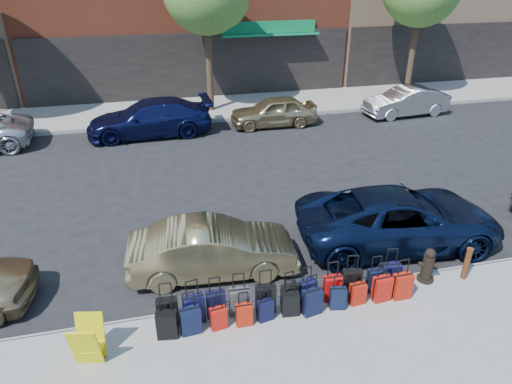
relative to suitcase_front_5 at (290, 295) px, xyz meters
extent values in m
plane|color=black|center=(-0.06, 4.82, -0.42)|extent=(120.00, 120.00, 0.00)
cube|color=gray|center=(-0.06, -1.68, -0.34)|extent=(60.00, 4.00, 0.15)
cube|color=gray|center=(-0.06, 14.82, -0.34)|extent=(60.00, 4.00, 0.15)
cube|color=gray|center=(-0.06, 0.34, -0.34)|extent=(60.00, 0.08, 0.15)
cube|color=gray|center=(-0.06, 12.80, -0.34)|extent=(60.00, 0.08, 0.15)
cube|color=black|center=(-0.06, 16.77, 1.28)|extent=(16.66, 0.15, 3.40)
cube|color=#0B683A|center=(3.94, 16.42, 2.78)|extent=(5.00, 0.91, 0.27)
cube|color=#0B683A|center=(3.94, 16.72, 3.13)|extent=(5.00, 0.10, 0.60)
cube|color=black|center=(15.94, 16.77, 1.28)|extent=(14.70, 0.15, 3.40)
cylinder|color=black|center=(0.44, 14.32, 2.13)|extent=(0.30, 0.30, 4.80)
cylinder|color=black|center=(10.94, 14.32, 2.13)|extent=(0.30, 0.30, 4.80)
cube|color=black|center=(-2.56, 0.02, 0.05)|extent=(0.43, 0.26, 0.63)
cylinder|color=black|center=(-2.56, 0.02, 0.72)|extent=(0.24, 0.05, 0.03)
cube|color=black|center=(-2.03, -0.02, 0.05)|extent=(0.45, 0.30, 0.63)
cylinder|color=black|center=(-2.03, -0.02, 0.73)|extent=(0.24, 0.07, 0.03)
cube|color=black|center=(-1.57, 0.07, 0.02)|extent=(0.39, 0.22, 0.58)
cylinder|color=black|center=(-1.57, 0.07, 0.66)|extent=(0.22, 0.03, 0.03)
cube|color=#343338|center=(-1.09, 0.01, 0.04)|extent=(0.42, 0.25, 0.61)
cylinder|color=black|center=(-1.09, 0.01, 0.71)|extent=(0.23, 0.05, 0.03)
cube|color=black|center=(-0.53, -0.03, 0.04)|extent=(0.44, 0.27, 0.62)
cylinder|color=black|center=(-0.53, -0.03, 0.72)|extent=(0.23, 0.05, 0.03)
cube|color=black|center=(0.00, 0.00, 0.00)|extent=(0.38, 0.26, 0.53)
cylinder|color=black|center=(0.00, 0.00, 0.57)|extent=(0.20, 0.07, 0.03)
cube|color=black|center=(0.41, 0.04, 0.00)|extent=(0.39, 0.27, 0.54)
cylinder|color=black|center=(0.41, 0.04, 0.59)|extent=(0.20, 0.07, 0.03)
cube|color=#AD0B0B|center=(0.96, -0.01, 0.03)|extent=(0.40, 0.22, 0.58)
cylinder|color=black|center=(0.96, -0.01, 0.66)|extent=(0.22, 0.04, 0.03)
cube|color=black|center=(1.44, 0.06, 0.04)|extent=(0.44, 0.30, 0.61)
cylinder|color=black|center=(1.44, 0.06, 0.70)|extent=(0.23, 0.07, 0.03)
cube|color=black|center=(2.01, 0.04, 0.01)|extent=(0.37, 0.21, 0.55)
cylinder|color=black|center=(2.01, 0.04, 0.60)|extent=(0.21, 0.04, 0.03)
cube|color=black|center=(2.38, 0.06, 0.04)|extent=(0.43, 0.27, 0.62)
cylinder|color=black|center=(2.38, 0.06, 0.71)|extent=(0.23, 0.05, 0.03)
cube|color=black|center=(-2.59, -0.30, 0.03)|extent=(0.43, 0.29, 0.59)
cylinder|color=black|center=(-2.59, -0.30, 0.67)|extent=(0.23, 0.06, 0.03)
cube|color=black|center=(-2.13, -0.30, 0.03)|extent=(0.42, 0.27, 0.59)
cylinder|color=black|center=(-2.13, -0.30, 0.66)|extent=(0.22, 0.06, 0.03)
cube|color=#B1130B|center=(-1.58, -0.30, -0.03)|extent=(0.35, 0.24, 0.48)
cylinder|color=black|center=(-1.58, -0.30, 0.50)|extent=(0.19, 0.06, 0.03)
cube|color=#A61D0A|center=(-1.06, -0.33, -0.02)|extent=(0.33, 0.19, 0.49)
cylinder|color=black|center=(-1.06, -0.33, 0.50)|extent=(0.18, 0.03, 0.03)
cube|color=black|center=(-0.61, -0.29, -0.03)|extent=(0.35, 0.24, 0.47)
cylinder|color=black|center=(-0.61, -0.29, 0.48)|extent=(0.18, 0.07, 0.03)
cube|color=black|center=(-0.06, -0.26, 0.00)|extent=(0.38, 0.25, 0.53)
cylinder|color=black|center=(-0.06, -0.26, 0.57)|extent=(0.20, 0.05, 0.03)
cube|color=black|center=(0.38, -0.33, 0.02)|extent=(0.43, 0.30, 0.58)
cylinder|color=black|center=(0.38, -0.33, 0.66)|extent=(0.22, 0.07, 0.03)
cube|color=black|center=(0.97, -0.30, -0.02)|extent=(0.37, 0.26, 0.50)
cylinder|color=black|center=(0.97, -0.30, 0.53)|extent=(0.19, 0.07, 0.03)
cube|color=#A3160A|center=(1.44, -0.26, -0.02)|extent=(0.35, 0.22, 0.50)
cylinder|color=black|center=(1.44, -0.26, 0.52)|extent=(0.19, 0.05, 0.03)
cube|color=#A9150A|center=(1.99, -0.28, 0.02)|extent=(0.41, 0.26, 0.58)
cylinder|color=black|center=(1.99, -0.28, 0.65)|extent=(0.22, 0.05, 0.03)
cube|color=#A7190A|center=(2.46, -0.31, 0.03)|extent=(0.41, 0.24, 0.59)
cylinder|color=black|center=(2.46, -0.31, 0.67)|extent=(0.23, 0.04, 0.03)
cylinder|color=black|center=(3.32, 0.10, -0.24)|extent=(0.38, 0.38, 0.06)
cylinder|color=black|center=(3.32, 0.10, 0.09)|extent=(0.26, 0.26, 0.60)
sphere|color=black|center=(3.32, 0.10, 0.47)|extent=(0.23, 0.23, 0.23)
cylinder|color=black|center=(3.32, 0.10, 0.16)|extent=(0.43, 0.26, 0.11)
cylinder|color=#38190C|center=(4.23, -0.04, 0.13)|extent=(0.13, 0.13, 0.80)
cylinder|color=#38190C|center=(4.23, -0.04, 0.53)|extent=(0.15, 0.15, 0.04)
cube|color=#D1C80B|center=(-4.04, -0.74, 0.20)|extent=(0.55, 0.33, 0.91)
cube|color=#D1C80B|center=(-3.98, -0.41, 0.20)|extent=(0.55, 0.33, 0.91)
cube|color=#D1C80B|center=(-4.01, -0.58, 0.06)|extent=(0.57, 0.43, 0.02)
imported|color=tan|center=(-1.37, 1.74, 0.24)|extent=(4.06, 1.65, 1.31)
imported|color=#0B1633|center=(3.57, 1.90, 0.32)|extent=(5.52, 2.96, 1.47)
imported|color=#0D113B|center=(-2.53, 11.80, 0.33)|extent=(5.24, 2.26, 1.50)
imported|color=#9E8B61|center=(2.88, 11.77, 0.24)|extent=(3.88, 1.62, 1.31)
imported|color=#B5B8BD|center=(9.41, 11.76, 0.25)|extent=(4.15, 1.71, 1.34)
camera|label=1|loc=(-2.45, -7.20, 6.42)|focal=32.00mm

